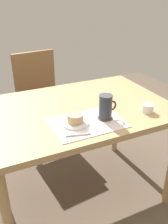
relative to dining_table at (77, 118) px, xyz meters
name	(u,v)px	position (x,y,z in m)	size (l,w,h in m)	color
ground_plane	(78,192)	(0.00, 0.00, -0.64)	(4.40, 4.40, 0.02)	brown
dining_table	(77,118)	(0.00, 0.00, 0.00)	(1.17, 0.81, 0.71)	tan
wooden_chair	(41,96)	(-0.02, 0.77, -0.14)	(0.46, 0.46, 0.87)	brown
placemat	(87,123)	(-0.03, -0.21, 0.08)	(0.40, 0.28, 0.00)	silver
pastry_plate	(75,123)	(-0.09, -0.20, 0.09)	(0.15, 0.15, 0.01)	silver
pastry	(75,118)	(-0.09, -0.20, 0.12)	(0.09, 0.09, 0.05)	tan
coffee_coaster	(105,118)	(0.08, -0.21, 0.08)	(0.09, 0.09, 0.01)	brown
coffee_mug	(106,107)	(0.09, -0.21, 0.15)	(0.11, 0.08, 0.14)	#2D333D
teaspoon	(78,135)	(-0.13, -0.31, 0.08)	(0.01, 0.01, 0.13)	silver
sugar_bowl	(148,108)	(0.36, -0.24, 0.10)	(0.07, 0.07, 0.05)	white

